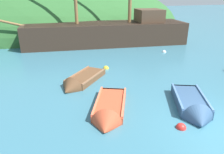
{
  "coord_description": "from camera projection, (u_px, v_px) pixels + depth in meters",
  "views": [
    {
      "loc": [
        -5.49,
        -4.81,
        4.56
      ],
      "look_at": [
        -2.32,
        5.7,
        0.12
      ],
      "focal_mm": 34.24,
      "sensor_mm": 36.0,
      "label": 1
    }
  ],
  "objects": [
    {
      "name": "ground_plane",
      "position": [
        223.0,
        131.0,
        7.45
      ],
      "size": [
        120.0,
        120.0,
        0.0
      ],
      "primitive_type": "plane",
      "color": "teal"
    },
    {
      "name": "shore_hill",
      "position": [
        44.0,
        25.0,
        30.79
      ],
      "size": [
        39.83,
        27.26,
        12.59
      ],
      "primitive_type": "ellipsoid",
      "color": "#2D602D",
      "rests_on": "ground"
    },
    {
      "name": "sailing_ship",
      "position": [
        108.0,
        36.0,
        19.36
      ],
      "size": [
        17.0,
        4.69,
        13.08
      ],
      "rotation": [
        0.0,
        0.0,
        3.05
      ],
      "color": "#38281E",
      "rests_on": "ground"
    },
    {
      "name": "rowboat_center",
      "position": [
        80.0,
        82.0,
        11.22
      ],
      "size": [
        2.94,
        3.14,
        1.09
      ],
      "rotation": [
        0.0,
        0.0,
        4.0
      ],
      "color": "brown",
      "rests_on": "ground"
    },
    {
      "name": "rowboat_near_dock",
      "position": [
        109.0,
        113.0,
        8.45
      ],
      "size": [
        2.3,
        3.39,
        1.13
      ],
      "rotation": [
        0.0,
        0.0,
        4.31
      ],
      "color": "#C64C2D",
      "rests_on": "ground"
    },
    {
      "name": "rowboat_far",
      "position": [
        192.0,
        107.0,
        8.72
      ],
      "size": [
        2.24,
        3.27,
        1.13
      ],
      "rotation": [
        0.0,
        0.0,
        4.32
      ],
      "color": "#335175",
      "rests_on": "ground"
    },
    {
      "name": "buoy_yellow",
      "position": [
        106.0,
        69.0,
        13.48
      ],
      "size": [
        0.36,
        0.36,
        0.36
      ],
      "primitive_type": "sphere",
      "color": "yellow",
      "rests_on": "ground"
    },
    {
      "name": "buoy_white",
      "position": [
        164.0,
        52.0,
        17.08
      ],
      "size": [
        0.32,
        0.32,
        0.32
      ],
      "primitive_type": "sphere",
      "color": "white",
      "rests_on": "ground"
    },
    {
      "name": "buoy_red",
      "position": [
        181.0,
        128.0,
        7.64
      ],
      "size": [
        0.37,
        0.37,
        0.37
      ],
      "primitive_type": "sphere",
      "color": "red",
      "rests_on": "ground"
    }
  ]
}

